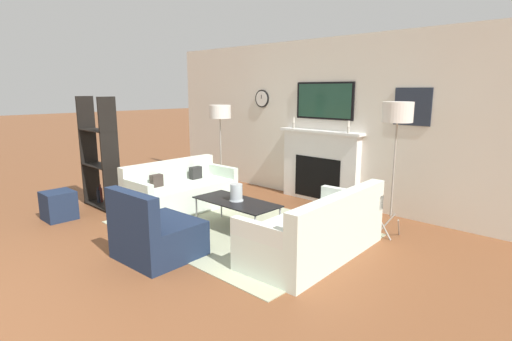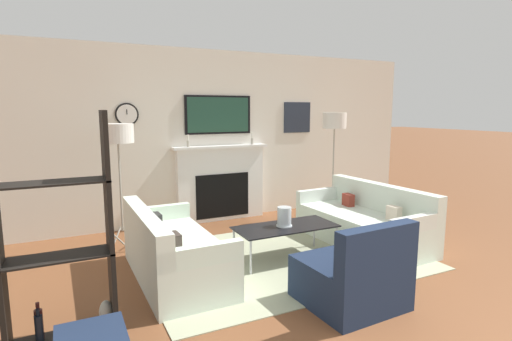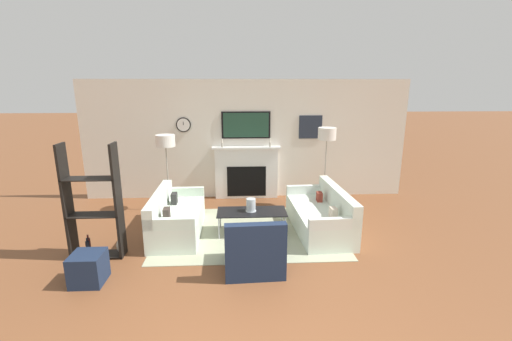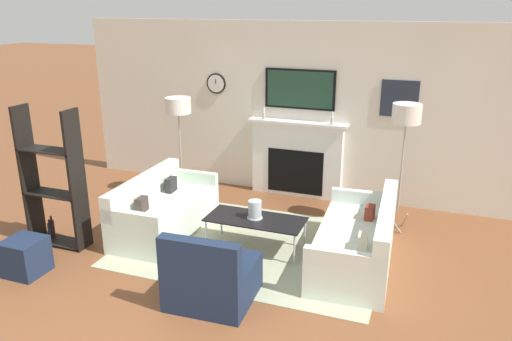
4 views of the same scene
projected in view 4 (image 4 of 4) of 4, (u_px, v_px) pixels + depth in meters
fireplace_wall at (300, 119)px, 7.76m from camera, size 7.40×0.28×2.70m
area_rug at (254, 246)px, 6.34m from camera, size 3.22×2.34×0.01m
couch_left at (163, 212)px, 6.68m from camera, size 0.81×1.72×0.76m
couch_right at (358, 243)px, 5.83m from camera, size 0.93×1.91×0.78m
armchair at (211, 278)px, 5.09m from camera, size 0.86×0.83×0.82m
coffee_table at (256, 220)px, 6.15m from camera, size 1.22×0.54×0.41m
hurricane_candle at (255, 210)px, 6.13m from camera, size 0.19×0.19×0.23m
floor_lamp_left at (178, 107)px, 7.46m from camera, size 0.39×0.39×1.61m
floor_lamp_right at (407, 116)px, 6.34m from camera, size 0.37×0.37×1.74m
shelf_unit at (55, 187)px, 6.17m from camera, size 0.78×0.28×1.77m
ottoman at (25, 256)px, 5.64m from camera, size 0.41×0.41×0.42m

